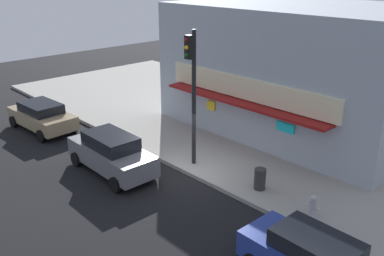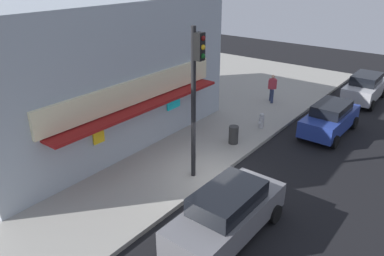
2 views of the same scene
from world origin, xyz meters
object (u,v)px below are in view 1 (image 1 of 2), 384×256
fire_hydrant (313,206)px  parked_car_grey (111,153)px  parked_car_tan (42,116)px  trash_can (260,179)px  traffic_light (192,82)px

fire_hydrant → parked_car_grey: bearing=-159.3°
parked_car_grey → fire_hydrant: bearing=20.7°
parked_car_grey → parked_car_tan: bearing=179.5°
parked_car_grey → trash_can: bearing=29.9°
traffic_light → parked_car_grey: bearing=-126.3°
traffic_light → fire_hydrant: 6.78m
fire_hydrant → parked_car_grey: size_ratio=0.17×
traffic_light → trash_can: size_ratio=6.80×
parked_car_grey → traffic_light: bearing=53.7°
trash_can → fire_hydrant: bearing=-4.1°
parked_car_grey → parked_car_tan: (-6.90, 0.07, -0.09)m
traffic_light → trash_can: bearing=6.1°
trash_can → traffic_light: bearing=-173.9°
trash_can → parked_car_tan: size_ratio=0.19×
trash_can → parked_car_grey: (-5.52, -3.18, 0.28)m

